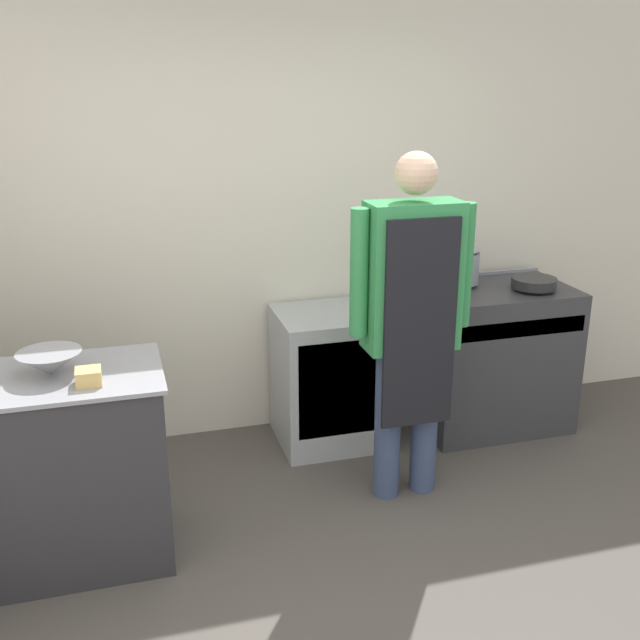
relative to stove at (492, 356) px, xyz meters
name	(u,v)px	position (x,y,z in m)	size (l,w,h in m)	color
wall_back	(273,218)	(-1.33, 0.39, 0.89)	(8.00, 0.05, 2.70)	silver
prep_counter	(56,470)	(-2.61, -0.74, 0.00)	(1.01, 0.60, 0.93)	#2D2D33
stove	(492,356)	(0.00, 0.00, 0.00)	(0.92, 0.63, 0.94)	#38383D
fridge_unit	(331,377)	(-1.05, 0.06, -0.04)	(0.66, 0.57, 0.83)	#A8ADB2
person_cook	(412,309)	(-0.85, -0.65, 0.59)	(0.65, 0.24, 1.84)	#38476B
mixing_bowl	(50,363)	(-2.58, -0.73, 0.52)	(0.28, 0.28, 0.11)	gray
plastic_tub	(89,377)	(-2.42, -0.88, 0.50)	(0.11, 0.11, 0.07)	#D8B266
stock_pot	(460,264)	(-0.21, 0.11, 0.59)	(0.24, 0.24, 0.23)	gray
saute_pan	(534,283)	(0.18, -0.11, 0.51)	(0.27, 0.27, 0.06)	#262628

